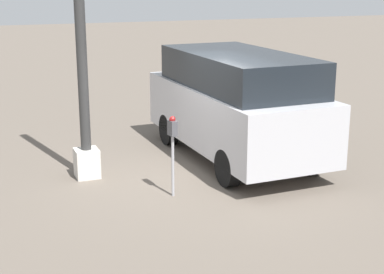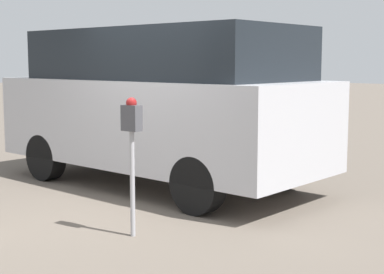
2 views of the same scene
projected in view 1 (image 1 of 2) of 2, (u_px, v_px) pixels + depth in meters
name	position (u px, v px, depth m)	size (l,w,h in m)	color
ground_plane	(191.00, 178.00, 11.12)	(80.00, 80.00, 0.00)	#60564C
parking_meter_near	(173.00, 138.00, 9.96)	(0.21, 0.13, 1.42)	#9E9EA3
lamp_post	(83.00, 79.00, 10.70)	(0.44, 0.44, 5.24)	beige
parked_van	(236.00, 102.00, 12.05)	(4.93, 2.15, 2.22)	#B2B2B7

